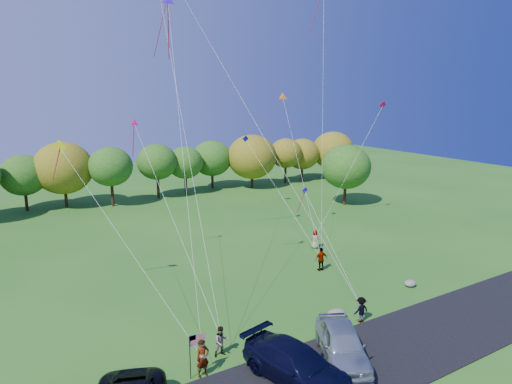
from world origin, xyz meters
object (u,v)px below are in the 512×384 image
at_px(flyer_a, 203,358).
at_px(minivan_silver, 342,344).
at_px(flyer_c, 361,310).
at_px(trash_barrel, 135,383).
at_px(flyer_b, 221,341).
at_px(flyer_e, 315,239).
at_px(minivan_navy, 297,365).
at_px(flyer_d, 321,259).

bearing_deg(flyer_a, minivan_silver, -26.03).
xyz_separation_m(minivan_silver, flyer_c, (3.76, 2.54, -0.18)).
distance_m(minivan_silver, trash_barrel, 10.43).
bearing_deg(flyer_b, flyer_e, 41.09).
xyz_separation_m(minivan_silver, trash_barrel, (-9.93, 3.15, -0.58)).
distance_m(minivan_navy, flyer_d, 14.39).
height_order(minivan_navy, flyer_a, flyer_a).
xyz_separation_m(minivan_navy, flyer_b, (-2.09, 3.89, -0.10)).
distance_m(flyer_b, flyer_c, 8.98).
bearing_deg(flyer_d, flyer_e, -118.86).
distance_m(flyer_d, flyer_e, 5.19).
relative_size(flyer_a, flyer_c, 1.22).
distance_m(minivan_silver, flyer_d, 12.28).
relative_size(flyer_d, flyer_e, 1.13).
bearing_deg(flyer_c, flyer_a, 2.72).
distance_m(flyer_a, flyer_e, 20.34).
height_order(flyer_b, flyer_d, flyer_d).
relative_size(minivan_navy, flyer_b, 3.60).
bearing_deg(minivan_silver, flyer_c, 62.08).
bearing_deg(trash_barrel, minivan_silver, -17.61).
xyz_separation_m(flyer_a, trash_barrel, (-3.19, 0.61, -0.57)).
height_order(minivan_silver, flyer_a, flyer_a).
height_order(flyer_a, flyer_b, flyer_a).
distance_m(flyer_a, flyer_d, 15.60).
bearing_deg(flyer_a, flyer_c, -5.34).
relative_size(flyer_a, flyer_e, 1.17).
xyz_separation_m(flyer_a, flyer_c, (10.50, 0.00, -0.18)).
xyz_separation_m(minivan_navy, flyer_d, (9.92, 10.42, 0.01)).
bearing_deg(flyer_b, flyer_a, -140.13).
bearing_deg(flyer_c, minivan_navy, 24.86).
xyz_separation_m(flyer_d, flyer_e, (2.83, 4.35, -0.11)).
distance_m(flyer_b, flyer_e, 18.40).
bearing_deg(flyer_e, minivan_silver, 104.91).
height_order(minivan_navy, flyer_d, flyer_d).
distance_m(flyer_b, trash_barrel, 4.82).
height_order(minivan_navy, minivan_silver, minivan_silver).
relative_size(flyer_c, trash_barrel, 1.99).
bearing_deg(flyer_a, flyer_e, 30.79).
relative_size(flyer_b, trash_barrel, 2.08).
height_order(minivan_navy, flyer_b, minivan_navy).
bearing_deg(minivan_navy, flyer_e, 36.23).
relative_size(minivan_navy, minivan_silver, 1.11).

